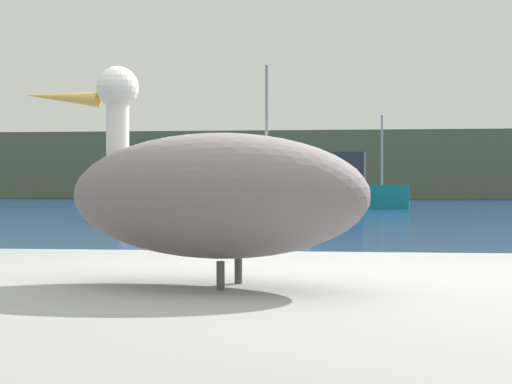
% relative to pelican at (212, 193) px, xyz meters
% --- Properties ---
extents(hillside_backdrop, '(140.00, 16.53, 5.93)m').
position_rel_pelican_xyz_m(hillside_backdrop, '(0.41, 71.44, 1.72)').
color(hillside_backdrop, '#5B664C').
rests_on(hillside_backdrop, ground).
extents(pelican, '(1.46, 0.79, 0.85)m').
position_rel_pelican_xyz_m(pelican, '(0.00, 0.00, 0.00)').
color(pelican, slate).
rests_on(pelican, pier_dock).
extents(fishing_boat_white, '(6.82, 4.63, 5.62)m').
position_rel_pelican_xyz_m(fishing_boat_white, '(-3.69, 24.31, -0.28)').
color(fishing_boat_white, white).
rests_on(fishing_boat_white, ground).
extents(fishing_boat_teal, '(7.30, 3.06, 4.90)m').
position_rel_pelican_xyz_m(fishing_boat_teal, '(0.80, 38.22, -0.24)').
color(fishing_boat_teal, teal).
rests_on(fishing_boat_teal, ground).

